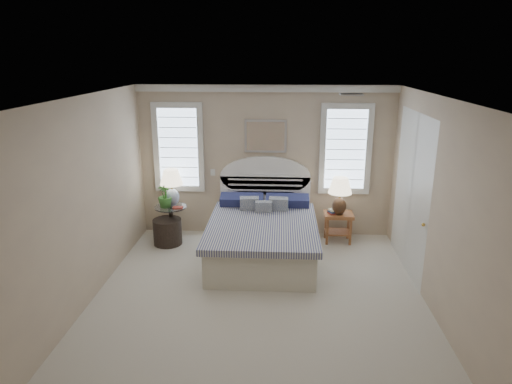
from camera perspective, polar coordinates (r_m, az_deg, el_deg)
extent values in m
cube|color=beige|center=(6.31, 0.25, -13.54)|extent=(4.50, 5.00, 0.01)
cube|color=silver|center=(5.47, 0.29, 11.70)|extent=(4.50, 5.00, 0.01)
cube|color=#C3AF92|center=(8.15, 1.19, 3.77)|extent=(4.50, 0.02, 2.70)
cube|color=#C3AF92|center=(6.27, -20.73, -1.35)|extent=(0.02, 5.00, 2.70)
cube|color=#C3AF92|center=(6.07, 22.02, -2.08)|extent=(0.02, 5.00, 2.70)
cube|color=silver|center=(7.92, 1.23, 12.84)|extent=(4.50, 0.08, 0.12)
cube|color=#B2B2B2|center=(6.33, 11.84, 11.86)|extent=(0.30, 0.20, 0.02)
cube|color=silver|center=(8.27, -5.42, 2.47)|extent=(0.08, 0.01, 0.12)
cube|color=#C9E2FF|center=(8.28, -9.64, 5.51)|extent=(0.90, 0.06, 1.60)
cube|color=#C9E2FF|center=(8.15, 11.11, 5.26)|extent=(0.90, 0.06, 1.60)
cube|color=silver|center=(8.02, 1.20, 6.98)|extent=(0.74, 0.04, 0.58)
cube|color=silver|center=(7.20, 18.81, -0.14)|extent=(0.02, 1.80, 2.40)
cube|color=silver|center=(7.37, 0.80, -6.46)|extent=(1.60, 2.10, 0.55)
cube|color=navy|center=(7.21, 0.79, -4.32)|extent=(1.72, 2.15, 0.10)
cube|color=white|center=(8.31, 1.14, -1.70)|extent=(1.62, 0.08, 1.10)
cube|color=navy|center=(8.01, -1.79, -1.06)|extent=(0.75, 0.31, 0.23)
cube|color=navy|center=(7.99, 3.94, -1.16)|extent=(0.75, 0.31, 0.23)
cube|color=navy|center=(7.79, -0.84, -1.74)|extent=(0.33, 0.20, 0.34)
cube|color=navy|center=(7.77, 2.85, -1.80)|extent=(0.33, 0.20, 0.34)
cube|color=navy|center=(7.69, 0.97, -2.15)|extent=(0.28, 0.14, 0.29)
cylinder|color=black|center=(8.36, -10.42, -5.80)|extent=(0.32, 0.32, 0.03)
cylinder|color=black|center=(8.25, -10.53, -3.97)|extent=(0.08, 0.08, 0.60)
cylinder|color=silver|center=(8.15, -10.65, -1.87)|extent=(0.56, 0.56, 0.02)
cube|color=#9F5E34|center=(8.11, 10.28, -2.82)|extent=(0.50, 0.40, 0.06)
cube|color=#9F5E34|center=(8.23, 10.17, -4.92)|extent=(0.44, 0.34, 0.03)
cube|color=#9F5E34|center=(8.04, 8.89, -4.94)|extent=(0.04, 0.04, 0.47)
cube|color=#9F5E34|center=(8.32, 8.70, -4.18)|extent=(0.04, 0.04, 0.47)
cube|color=#9F5E34|center=(8.09, 11.72, -4.96)|extent=(0.04, 0.04, 0.47)
cube|color=#9F5E34|center=(8.37, 11.43, -4.20)|extent=(0.04, 0.04, 0.47)
cylinder|color=black|center=(8.13, -10.99, -4.89)|extent=(0.63, 0.63, 0.45)
cylinder|color=silver|center=(8.23, -10.37, -1.47)|extent=(0.15, 0.15, 0.03)
ellipsoid|color=silver|center=(8.19, -10.42, -0.63)|extent=(0.27, 0.27, 0.31)
cylinder|color=gold|center=(8.13, -10.49, 0.64)|extent=(0.04, 0.04, 0.11)
cylinder|color=black|center=(8.06, 10.30, -2.61)|extent=(0.17, 0.17, 0.03)
ellipsoid|color=black|center=(8.01, 10.35, -1.74)|extent=(0.31, 0.31, 0.31)
cylinder|color=gold|center=(7.96, 10.42, -0.43)|extent=(0.04, 0.04, 0.11)
imported|color=#2A6A2A|center=(8.07, -11.31, -0.36)|extent=(0.31, 0.31, 0.44)
cube|color=maroon|center=(8.03, -9.73, -1.94)|extent=(0.19, 0.15, 0.02)
cube|color=maroon|center=(8.07, 9.74, -2.57)|extent=(0.24, 0.21, 0.03)
cube|color=navy|center=(8.06, 9.75, -2.38)|extent=(0.23, 0.20, 0.03)
cube|color=#EFECC5|center=(8.05, 9.76, -2.19)|extent=(0.22, 0.19, 0.03)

